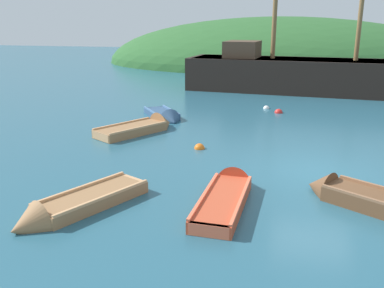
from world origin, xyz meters
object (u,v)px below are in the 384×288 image
rowboat_near_dock (359,199)px  buoy_red (279,113)px  sailing_ship (305,79)px  rowboat_far (227,195)px  rowboat_center (73,208)px  buoy_orange (199,149)px  rowboat_outer_right (165,117)px  rowboat_portside (143,129)px  buoy_white (266,109)px

rowboat_near_dock → buoy_red: rowboat_near_dock is taller
sailing_ship → rowboat_far: size_ratio=4.74×
rowboat_center → buoy_orange: (1.92, 6.03, -0.10)m
sailing_ship → buoy_orange: sailing_ship is taller
rowboat_outer_right → buoy_orange: size_ratio=7.75×
rowboat_portside → buoy_orange: bearing=-92.7°
rowboat_near_dock → buoy_red: size_ratio=7.79×
sailing_ship → buoy_white: 6.62m
rowboat_far → rowboat_near_dock: 3.43m
rowboat_far → rowboat_outer_right: bearing=28.7°
rowboat_portside → buoy_red: 7.64m
rowboat_far → rowboat_near_dock: (3.40, 0.48, 0.04)m
rowboat_far → rowboat_portside: (-4.66, 6.28, 0.02)m
rowboat_center → rowboat_far: (3.64, 1.70, -0.00)m
rowboat_far → rowboat_center: bearing=117.2°
buoy_red → sailing_ship: bearing=78.7°
rowboat_portside → buoy_white: 7.87m
rowboat_near_dock → rowboat_portside: rowboat_portside is taller
buoy_white → rowboat_center: bearing=-105.3°
rowboat_portside → buoy_white: rowboat_portside is taller
buoy_white → rowboat_portside: bearing=-128.5°
sailing_ship → rowboat_center: (-6.00, -20.36, -0.75)m
rowboat_outer_right → buoy_white: size_ratio=9.22×
rowboat_center → buoy_white: 14.67m
rowboat_near_dock → buoy_white: 12.37m
sailing_ship → rowboat_center: size_ratio=4.93×
rowboat_center → buoy_red: 13.95m
rowboat_near_dock → rowboat_portside: (-8.06, 5.80, -0.03)m
rowboat_outer_right → rowboat_portside: size_ratio=0.80×
buoy_orange → rowboat_near_dock: bearing=-37.0°
rowboat_portside → buoy_white: size_ratio=11.49×
rowboat_outer_right → rowboat_portside: rowboat_portside is taller
rowboat_far → rowboat_near_dock: rowboat_near_dock is taller
rowboat_far → buoy_red: 11.52m
rowboat_far → buoy_orange: rowboat_far is taller
sailing_ship → buoy_orange: bearing=-101.2°
rowboat_center → rowboat_portside: size_ratio=0.99×
buoy_orange → buoy_red: bearing=69.7°
sailing_ship → rowboat_portside: sailing_ship is taller
rowboat_far → buoy_red: (0.93, 11.49, -0.10)m
rowboat_outer_right → buoy_red: (5.35, 2.63, -0.08)m
sailing_ship → rowboat_far: 18.82m
rowboat_center → rowboat_portside: (-1.02, 7.98, 0.02)m
rowboat_outer_right → rowboat_portside: (-0.24, -2.57, 0.04)m
rowboat_near_dock → buoy_orange: bearing=-5.0°
sailing_ship → rowboat_outer_right: size_ratio=6.06×
rowboat_far → buoy_orange: size_ratio=9.91×
rowboat_center → rowboat_outer_right: size_ratio=1.23×
rowboat_outer_right → buoy_white: bearing=91.2°
rowboat_far → buoy_red: rowboat_far is taller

